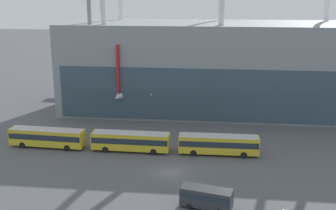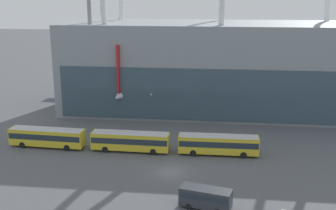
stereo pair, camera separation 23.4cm
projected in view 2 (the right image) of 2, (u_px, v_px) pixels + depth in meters
ground_plane at (171, 172)px, 58.63m from camera, size 440.00×440.00×0.00m
airliner_at_gate_near at (149, 78)px, 97.64m from camera, size 43.33×41.84×14.77m
shuttle_bus_0 at (47, 136)px, 67.74m from camera, size 12.36×3.20×3.02m
shuttle_bus_1 at (130, 140)px, 65.94m from camera, size 12.28×2.75×3.02m
shuttle_bus_2 at (218, 143)px, 64.55m from camera, size 12.26×2.69×3.02m
service_van_foreground at (206, 197)px, 48.51m from camera, size 6.27×3.44×2.47m
floodlight_mast at (90, 20)px, 80.42m from camera, size 2.96×2.96×30.68m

